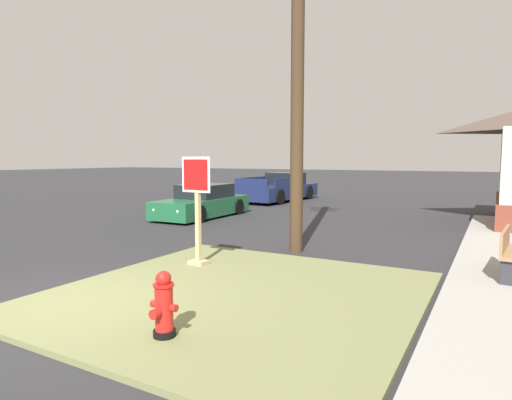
{
  "coord_description": "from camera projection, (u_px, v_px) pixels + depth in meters",
  "views": [
    {
      "loc": [
        5.59,
        -4.04,
        2.23
      ],
      "look_at": [
        1.1,
        3.99,
        1.35
      ],
      "focal_mm": 30.28,
      "sensor_mm": 36.0,
      "label": 1
    }
  ],
  "objects": [
    {
      "name": "manhole_cover",
      "position": [
        190.0,
        259.0,
        9.59
      ],
      "size": [
        0.7,
        0.7,
        0.02
      ],
      "primitive_type": "cylinder",
      "color": "black",
      "rests_on": "ground"
    },
    {
      "name": "stop_sign",
      "position": [
        198.0,
        213.0,
        8.7
      ],
      "size": [
        0.71,
        0.3,
        2.19
      ],
      "color": "tan",
      "rests_on": "grass_corner_patch"
    },
    {
      "name": "utility_pole",
      "position": [
        298.0,
        47.0,
        9.91
      ],
      "size": [
        1.37,
        0.31,
        9.28
      ],
      "color": "#42301E",
      "rests_on": "ground"
    },
    {
      "name": "parked_sedan_green",
      "position": [
        203.0,
        203.0,
        16.54
      ],
      "size": [
        1.93,
        4.41,
        1.25
      ],
      "color": "#1E6038",
      "rests_on": "ground"
    },
    {
      "name": "ground_plane",
      "position": [
        62.0,
        308.0,
        6.44
      ],
      "size": [
        160.0,
        160.0,
        0.0
      ],
      "primitive_type": "plane",
      "color": "#2B2B2D"
    },
    {
      "name": "fire_hydrant",
      "position": [
        164.0,
        306.0,
        5.19
      ],
      "size": [
        0.38,
        0.34,
        0.81
      ],
      "color": "black",
      "rests_on": "grass_corner_patch"
    },
    {
      "name": "pickup_truck_navy",
      "position": [
        280.0,
        189.0,
        22.97
      ],
      "size": [
        2.33,
        5.66,
        1.48
      ],
      "color": "#19234C",
      "rests_on": "ground"
    },
    {
      "name": "street_bench",
      "position": [
        512.0,
        251.0,
        7.71
      ],
      "size": [
        0.54,
        1.51,
        0.85
      ],
      "color": "#93704C",
      "rests_on": "sidewalk_strip"
    },
    {
      "name": "grass_corner_patch",
      "position": [
        237.0,
        294.0,
        6.99
      ],
      "size": [
        5.58,
        5.73,
        0.08
      ],
      "primitive_type": "cube",
      "color": "olive",
      "rests_on": "ground"
    }
  ]
}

